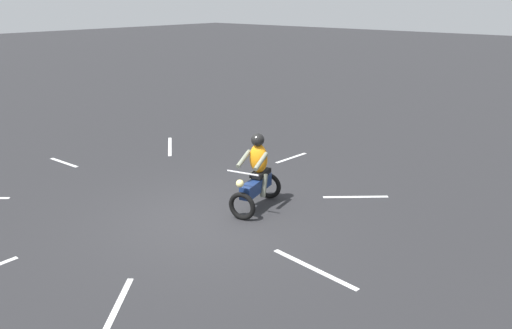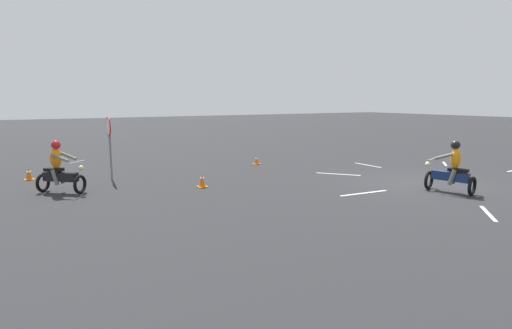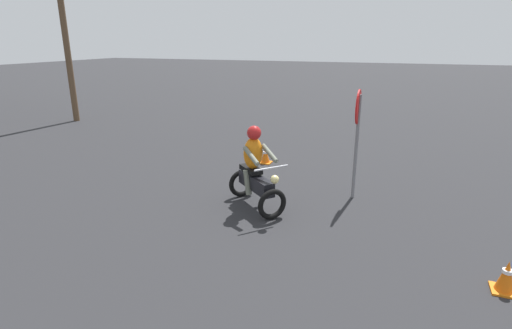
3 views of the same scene
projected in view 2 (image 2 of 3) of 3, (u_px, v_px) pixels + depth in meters
The scene contains 12 objects.
ground_plane at pixel (427, 185), 13.78m from camera, with size 120.00×120.00×0.00m, color #28282B.
motorcycle_rider_foreground at pixel (452, 170), 12.47m from camera, with size 1.56×0.96×1.66m.
motorcycle_rider_background at pixel (59, 170), 12.43m from camera, with size 1.38×1.45×1.66m.
stop_sign at pixel (109, 136), 14.20m from camera, with size 0.70×0.08×2.30m.
traffic_cone_near_left at pixel (256, 160), 18.08m from camera, with size 0.32×0.32×0.40m.
traffic_cone_mid_center at pixel (202, 181), 13.34m from camera, with size 0.32×0.32×0.46m.
traffic_cone_mid_left at pixel (29, 174), 14.56m from camera, with size 0.32×0.32×0.45m.
lane_stripe_e at pixel (368, 165), 17.86m from camera, with size 0.10×1.52×0.01m, color silver.
lane_stripe_ne at pixel (338, 174), 15.71m from camera, with size 0.10×1.73×0.01m, color silver.
lane_stripe_n at pixel (364, 193), 12.50m from camera, with size 0.10×1.80×0.01m, color silver.
lane_stripe_nw at pixel (488, 213), 10.27m from camera, with size 0.10×1.49×0.01m, color silver.
lane_stripe_se at pixel (445, 164), 18.24m from camera, with size 0.10×1.20×0.01m, color silver.
Camera 2 is at (-8.60, 11.95, 2.89)m, focal length 28.00 mm.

